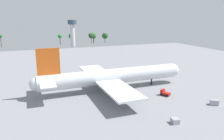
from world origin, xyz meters
TOP-DOWN VIEW (x-y plane):
  - ground_plane at (0.00, 0.00)m, footprint 278.00×278.00m
  - cargo_airplane at (-0.25, -0.00)m, footprint 69.50×55.32m
  - pushback_tractor at (17.57, -14.98)m, footprint 3.87×4.32m
  - cargo_container_fore at (28.83, -30.05)m, footprint 3.39×3.05m
  - cargo_container_aft at (6.39, -36.76)m, footprint 2.54×2.78m
  - safety_cone_nose at (31.27, -3.06)m, footprint 0.49×0.49m
  - control_tower at (12.24, 146.58)m, footprint 9.26×9.26m
  - tree_line_backdrop at (26.66, 170.89)m, footprint 131.25×7.40m

SIDE VIEW (x-z plane):
  - ground_plane at x=0.00m, z-range 0.00..0.00m
  - safety_cone_nose at x=31.27m, z-range 0.00..0.69m
  - cargo_container_aft at x=6.39m, z-range 0.00..1.60m
  - cargo_container_fore at x=28.83m, z-range 0.00..1.97m
  - pushback_tractor at x=17.57m, z-range -0.09..2.38m
  - cargo_airplane at x=-0.25m, z-range -3.98..15.97m
  - tree_line_backdrop at x=26.66m, z-range 2.18..16.20m
  - control_tower at x=12.24m, z-range 3.46..31.70m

